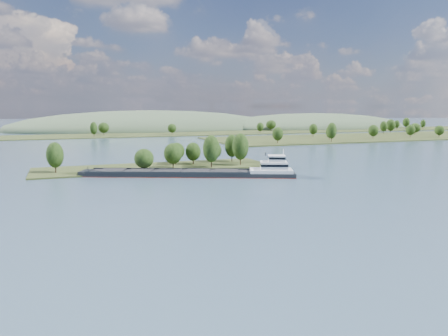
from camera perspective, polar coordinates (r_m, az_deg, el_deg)
name	(u,v)px	position (r m, az deg, el deg)	size (l,w,h in m)	color
ground	(195,194)	(132.78, -3.76, -3.41)	(1800.00, 1800.00, 0.00)	#344A5B
tree_island	(173,158)	(190.12, -6.65, 1.27)	(100.00, 32.22, 15.26)	#2A3417
right_bank	(390,136)	(406.98, 20.91, 3.96)	(320.00, 90.00, 15.62)	#2A3417
back_shoreline	(113,135)	(407.74, -14.35, 4.19)	(900.00, 60.00, 14.09)	#2A3417
hill_east	(313,128)	(560.76, 11.55, 5.20)	(260.00, 140.00, 36.00)	#3C5037
hill_west	(150,129)	(514.63, -9.66, 5.01)	(320.00, 160.00, 44.00)	#3C5037
cargo_barge	(203,172)	(166.46, -2.77, -0.58)	(79.18, 40.45, 11.07)	black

